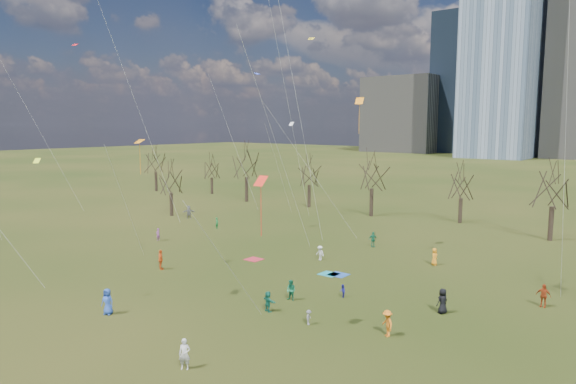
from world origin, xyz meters
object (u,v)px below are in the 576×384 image
Objects in this scene: blanket_teal at (329,274)px; person_0 at (107,302)px; blanket_navy at (338,275)px; blanket_crimson at (254,259)px; person_1 at (185,354)px.

person_0 reaches higher than blanket_teal.
blanket_navy is 9.43m from blanket_crimson.
person_1 reaches higher than blanket_navy.
blanket_navy is at bearing 45.18° from person_0.
blanket_teal is 0.86× the size of person_0.
blanket_teal is 20.17m from person_1.
blanket_crimson is at bearing -174.57° from blanket_navy.
blanket_teal is 1.00× the size of blanket_navy.
blanket_teal is 0.84m from blanket_navy.
person_0 is (-7.38, -18.21, 0.91)m from blanket_navy.
blanket_crimson is (-9.39, -0.89, 0.00)m from blanket_navy.
blanket_navy is 0.86× the size of person_0.
person_1 is at bearing -56.73° from blanket_crimson.
blanket_teal is at bearing 46.83° from person_0.
blanket_navy is (0.75, 0.38, 0.00)m from blanket_teal.
blanket_teal is at bearing -152.93° from blanket_navy.
blanket_navy is 20.42m from person_1.
blanket_navy is 0.93× the size of person_1.
blanket_crimson is at bearing 73.85° from person_0.
person_0 is at bearing -112.05° from blanket_navy.
person_1 is (3.99, -19.76, 0.85)m from blanket_teal.
blanket_navy is at bearing 27.07° from blanket_teal.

